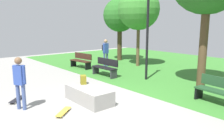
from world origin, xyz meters
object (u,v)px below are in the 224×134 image
(park_bench_near_path, at_px, (220,90))
(lamp_post, at_px, (148,27))
(pedestrian_with_backpack, at_px, (106,50))
(tree_leaning_ash, at_px, (139,9))
(skater_performing_trick, at_px, (20,79))
(skateboard_spare, at_px, (64,112))
(skateboard_by_ledge, at_px, (17,99))
(concrete_ledge, at_px, (89,95))
(backpack_on_ledge, at_px, (83,80))
(tree_broad_elm, at_px, (120,16))
(park_bench_near_lamppost, at_px, (81,60))
(park_bench_far_right, at_px, (105,67))

(park_bench_near_path, xyz_separation_m, lamp_post, (-3.92, 0.73, 2.10))
(pedestrian_with_backpack, bearing_deg, tree_leaning_ash, 55.51)
(skater_performing_trick, height_order, pedestrian_with_backpack, pedestrian_with_backpack)
(pedestrian_with_backpack, bearing_deg, skateboard_spare, -47.72)
(skateboard_by_ledge, relative_size, lamp_post, 0.17)
(concrete_ledge, xyz_separation_m, skateboard_by_ledge, (-1.74, -1.91, -0.20))
(skateboard_spare, height_order, pedestrian_with_backpack, pedestrian_with_backpack)
(backpack_on_ledge, relative_size, tree_broad_elm, 0.07)
(park_bench_near_lamppost, height_order, tree_broad_elm, tree_broad_elm)
(park_bench_far_right, xyz_separation_m, lamp_post, (1.90, 1.07, 2.10))
(backpack_on_ledge, height_order, tree_leaning_ash, tree_leaning_ash)
(tree_leaning_ash, relative_size, lamp_post, 1.17)
(tree_broad_elm, bearing_deg, skateboard_by_ledge, -63.11)
(skater_performing_trick, height_order, park_bench_far_right, skater_performing_trick)
(park_bench_far_right, bearing_deg, park_bench_near_path, 3.32)
(skater_performing_trick, xyz_separation_m, park_bench_far_right, (-1.99, 4.98, -0.51))
(tree_leaning_ash, bearing_deg, concrete_ledge, -59.64)
(park_bench_near_lamppost, relative_size, tree_broad_elm, 0.36)
(concrete_ledge, xyz_separation_m, pedestrian_with_backpack, (-4.94, 4.65, 0.80))
(skateboard_spare, bearing_deg, concrete_ledge, 106.93)
(skateboard_spare, distance_m, park_bench_near_lamppost, 7.32)
(concrete_ledge, relative_size, tree_broad_elm, 0.41)
(backpack_on_ledge, height_order, park_bench_near_lamppost, park_bench_near_lamppost)
(concrete_ledge, height_order, backpack_on_ledge, backpack_on_ledge)
(park_bench_far_right, xyz_separation_m, pedestrian_with_backpack, (-2.13, 1.70, 0.58))
(backpack_on_ledge, relative_size, skater_performing_trick, 0.19)
(skateboard_by_ledge, bearing_deg, tree_broad_elm, 116.89)
(skateboard_spare, bearing_deg, park_bench_far_right, 127.52)
(park_bench_near_path, bearing_deg, park_bench_far_right, -176.68)
(concrete_ledge, height_order, skater_performing_trick, skater_performing_trick)
(park_bench_near_lamppost, bearing_deg, park_bench_far_right, -4.67)
(skater_performing_trick, xyz_separation_m, pedestrian_with_backpack, (-4.11, 6.68, 0.07))
(concrete_ledge, xyz_separation_m, lamp_post, (-0.91, 4.02, 2.32))
(skateboard_spare, bearing_deg, pedestrian_with_backpack, 132.28)
(skater_performing_trick, relative_size, park_bench_near_lamppost, 1.03)
(lamp_post, bearing_deg, park_bench_near_path, -10.56)
(skateboard_by_ledge, relative_size, skateboard_spare, 0.96)
(skater_performing_trick, height_order, tree_broad_elm, tree_broad_elm)
(concrete_ledge, relative_size, park_bench_far_right, 1.16)
(backpack_on_ledge, relative_size, tree_leaning_ash, 0.06)
(park_bench_near_path, xyz_separation_m, tree_leaning_ash, (-6.76, 3.10, 3.14))
(park_bench_near_lamppost, bearing_deg, skateboard_spare, -36.51)
(skateboard_by_ledge, xyz_separation_m, tree_broad_elm, (-4.56, 8.99, 3.25))
(skateboard_spare, xyz_separation_m, lamp_post, (-1.26, 5.19, 2.51))
(skateboard_spare, bearing_deg, skater_performing_trick, -144.02)
(skater_performing_trick, bearing_deg, lamp_post, 90.78)
(concrete_ledge, bearing_deg, skateboard_by_ledge, -132.44)
(skateboard_by_ledge, distance_m, park_bench_near_lamppost, 6.34)
(skater_performing_trick, relative_size, lamp_post, 0.40)
(tree_leaning_ash, bearing_deg, park_bench_far_right, -74.83)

